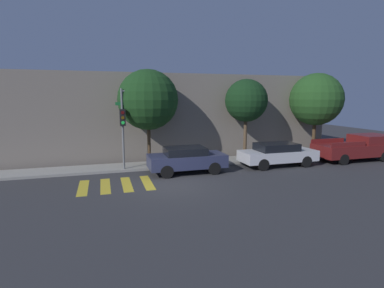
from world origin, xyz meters
The scene contains 11 objects.
ground_plane centered at (0.00, 0.00, 0.00)m, with size 60.00×60.00×0.00m, color #333335.
sidewalk centered at (0.00, 4.14, 0.07)m, with size 26.00×1.89×0.14m, color gray.
building_row centered at (0.00, 8.49, 2.83)m, with size 26.00×6.00×5.66m, color slate.
crosswalk centered at (-2.57, 0.80, 0.00)m, with size 3.42×2.60×0.00m.
traffic_light_pole centered at (-1.53, 3.37, 3.21)m, with size 2.40×0.56×4.62m.
sedan_near_corner centered at (1.29, 2.10, 0.78)m, with size 4.21×1.83×1.44m.
sedan_middle centered at (7.00, 2.10, 0.76)m, with size 4.64×1.79×1.41m.
pickup_truck centered at (13.00, 2.10, 0.86)m, with size 5.21×2.06×1.67m.
tree_near_corner centered at (-0.43, 4.35, 3.98)m, with size 3.56×3.56×5.77m.
tree_midblock centered at (5.95, 4.35, 3.91)m, with size 2.77×2.77×5.31m.
tree_far_end centered at (11.36, 4.35, 3.98)m, with size 3.64×3.64×5.81m.
Camera 1 is at (-3.06, -13.43, 4.15)m, focal length 28.00 mm.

